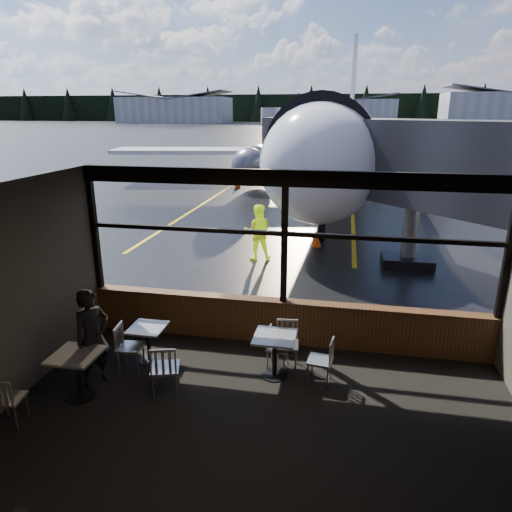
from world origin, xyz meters
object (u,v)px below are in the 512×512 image
(chair_near_e, at_px, (320,361))
(chair_mid_s, at_px, (165,369))
(chair_near_w, at_px, (278,348))
(chair_near_n, at_px, (287,346))
(chair_left_s, at_px, (9,399))
(chair_mid_w, at_px, (130,348))
(passenger, at_px, (93,338))
(cone_nose, at_px, (316,239))
(airliner, at_px, (345,95))
(cafe_table_left, at_px, (78,376))
(cafe_table_near, at_px, (274,356))
(cone_wing, at_px, (237,183))
(cafe_table_mid, at_px, (149,344))
(jet_bridge, at_px, (434,189))
(ground_crew, at_px, (258,232))

(chair_near_e, relative_size, chair_mid_s, 0.90)
(chair_near_w, distance_m, chair_near_n, 0.17)
(chair_near_w, height_order, chair_left_s, chair_left_s)
(chair_mid_w, distance_m, passenger, 0.77)
(chair_near_n, height_order, cone_nose, chair_near_n)
(airliner, distance_m, chair_mid_w, 22.26)
(chair_left_s, bearing_deg, cafe_table_left, 41.72)
(airliner, bearing_deg, cafe_table_near, -89.93)
(chair_mid_w, bearing_deg, chair_near_n, 97.00)
(chair_mid_s, xyz_separation_m, passenger, (-1.30, 0.07, 0.39))
(chair_mid_s, bearing_deg, cone_wing, 84.32)
(chair_near_e, height_order, cone_wing, chair_near_e)
(cafe_table_near, distance_m, chair_near_n, 0.38)
(chair_near_e, relative_size, chair_near_n, 0.96)
(chair_mid_s, bearing_deg, cafe_table_near, 11.69)
(chair_mid_s, height_order, passenger, passenger)
(cafe_table_mid, bearing_deg, passenger, -123.86)
(airliner, distance_m, chair_left_s, 24.13)
(chair_near_w, bearing_deg, jet_bridge, 156.30)
(cone_wing, bearing_deg, passenger, -83.29)
(passenger, bearing_deg, ground_crew, 17.70)
(chair_mid_w, xyz_separation_m, ground_crew, (1.01, 6.93, 0.43))
(cafe_table_near, bearing_deg, airliner, 88.00)
(airliner, height_order, ground_crew, airliner)
(cafe_table_left, relative_size, chair_left_s, 0.95)
(cafe_table_left, bearing_deg, passenger, 82.41)
(passenger, xyz_separation_m, cone_wing, (-2.49, 21.17, -0.60))
(cafe_table_near, bearing_deg, cone_wing, 105.05)
(ground_crew, bearing_deg, chair_near_e, 98.54)
(cafe_table_mid, distance_m, chair_left_s, 2.47)
(chair_near_e, relative_size, chair_near_w, 1.07)
(chair_near_e, distance_m, ground_crew, 7.12)
(cafe_table_left, distance_m, cone_nose, 10.18)
(cone_wing, bearing_deg, chair_mid_s, -79.88)
(passenger, relative_size, cone_wing, 3.20)
(cafe_table_near, relative_size, cone_nose, 1.61)
(chair_mid_s, relative_size, cone_nose, 1.94)
(cafe_table_left, distance_m, chair_near_w, 3.43)
(cafe_table_mid, xyz_separation_m, chair_left_s, (-1.29, -2.11, 0.07))
(jet_bridge, relative_size, chair_left_s, 13.06)
(ground_crew, distance_m, cone_nose, 2.57)
(chair_mid_s, relative_size, ground_crew, 0.54)
(ground_crew, xyz_separation_m, cone_wing, (-3.90, 13.72, -0.61))
(cafe_table_mid, height_order, cone_nose, cafe_table_mid)
(chair_near_e, bearing_deg, cone_nose, 12.24)
(chair_mid_w, bearing_deg, cone_wing, -177.86)
(chair_near_w, bearing_deg, chair_mid_w, -72.04)
(cafe_table_near, height_order, passenger, passenger)
(chair_near_w, relative_size, chair_left_s, 0.95)
(cafe_table_mid, height_order, passenger, passenger)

